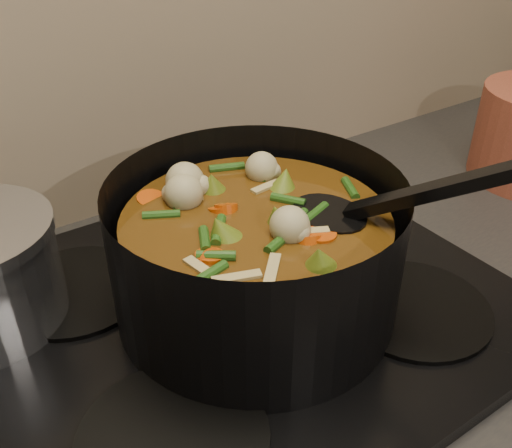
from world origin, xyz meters
TOP-DOWN VIEW (x-y plane):
  - stovetop at (0.00, 1.93)m, footprint 0.62×0.54m
  - stockpot at (0.01, 1.91)m, footprint 0.41×0.43m

SIDE VIEW (x-z plane):
  - stovetop at x=0.00m, z-range 0.91..0.93m
  - stockpot at x=0.01m, z-range 0.89..1.13m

